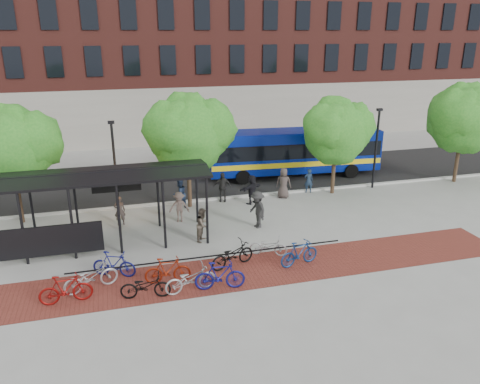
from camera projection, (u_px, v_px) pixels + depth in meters
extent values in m
plane|color=#9E9E99|center=(256.00, 222.00, 24.86)|extent=(160.00, 160.00, 0.00)
cube|color=black|center=(222.00, 179.00, 32.15)|extent=(160.00, 8.00, 0.01)
cube|color=#B7B7B2|center=(237.00, 197.00, 28.48)|extent=(160.00, 0.25, 0.12)
cube|color=maroon|center=(246.00, 271.00, 19.80)|extent=(24.00, 3.00, 0.01)
cube|color=black|center=(211.00, 265.00, 20.30)|extent=(12.00, 0.05, 0.95)
cube|color=maroon|center=(276.00, 27.00, 47.78)|extent=(55.00, 14.00, 20.00)
cylinder|color=black|center=(23.00, 229.00, 19.90)|extent=(0.12, 0.12, 3.30)
cylinder|color=black|center=(32.00, 207.00, 22.36)|extent=(0.12, 0.12, 3.30)
cylinder|color=black|center=(72.00, 224.00, 20.39)|extent=(0.12, 0.12, 3.30)
cylinder|color=black|center=(76.00, 203.00, 22.86)|extent=(0.12, 0.12, 3.30)
cylinder|color=black|center=(119.00, 220.00, 20.89)|extent=(0.12, 0.12, 3.30)
cylinder|color=black|center=(118.00, 200.00, 23.35)|extent=(0.12, 0.12, 3.30)
cylinder|color=black|center=(164.00, 215.00, 21.39)|extent=(0.12, 0.12, 3.30)
cylinder|color=black|center=(158.00, 196.00, 23.85)|extent=(0.12, 0.12, 3.30)
cylinder|color=black|center=(207.00, 211.00, 21.88)|extent=(0.12, 0.12, 3.30)
cylinder|color=black|center=(197.00, 193.00, 24.35)|extent=(0.12, 0.12, 3.30)
cube|color=black|center=(50.00, 241.00, 20.31)|extent=(4.50, 0.08, 1.40)
cube|color=black|center=(92.00, 179.00, 20.65)|extent=(10.60, 1.65, 0.29)
cube|color=black|center=(93.00, 170.00, 21.92)|extent=(10.60, 1.65, 0.29)
cube|color=black|center=(94.00, 174.00, 22.69)|extent=(9.00, 0.10, 0.40)
cube|color=black|center=(116.00, 185.00, 23.20)|extent=(2.40, 0.12, 0.70)
cube|color=#FF7200|center=(116.00, 184.00, 23.27)|extent=(2.20, 0.02, 0.55)
cylinder|color=#382619|center=(19.00, 201.00, 24.50)|extent=(0.24, 0.24, 2.38)
sphere|color=#23761F|center=(11.00, 149.00, 23.58)|extent=(4.00, 4.00, 4.00)
sphere|color=#23761F|center=(32.00, 141.00, 23.92)|extent=(3.20, 3.20, 3.20)
sphere|color=#23761F|center=(12.00, 132.00, 23.71)|extent=(2.80, 2.80, 2.80)
cylinder|color=#382619|center=(189.00, 186.00, 26.71)|extent=(0.24, 0.24, 2.52)
sphere|color=#23761F|center=(187.00, 135.00, 25.75)|extent=(4.20, 4.20, 4.20)
sphere|color=#23761F|center=(205.00, 128.00, 26.09)|extent=(3.36, 3.36, 3.36)
sphere|color=#23761F|center=(173.00, 130.00, 25.13)|extent=(3.15, 3.15, 3.15)
sphere|color=#23761F|center=(188.00, 119.00, 25.87)|extent=(2.94, 2.94, 2.94)
cylinder|color=#382619|center=(333.00, 176.00, 28.98)|extent=(0.24, 0.24, 2.27)
sphere|color=#23761F|center=(336.00, 133.00, 28.11)|extent=(3.80, 3.80, 3.80)
sphere|color=#23761F|center=(349.00, 127.00, 28.43)|extent=(3.04, 3.04, 3.04)
sphere|color=#23761F|center=(327.00, 128.00, 27.52)|extent=(2.85, 2.85, 2.85)
sphere|color=#23761F|center=(335.00, 119.00, 28.24)|extent=(2.66, 2.66, 2.66)
cylinder|color=#382619|center=(456.00, 164.00, 31.19)|extent=(0.24, 0.24, 2.45)
sphere|color=#23761F|center=(463.00, 119.00, 30.21)|extent=(4.40, 4.40, 4.40)
sphere|color=#23761F|center=(476.00, 114.00, 30.57)|extent=(3.52, 3.52, 3.52)
sphere|color=#23761F|center=(456.00, 115.00, 29.59)|extent=(3.30, 3.30, 3.30)
sphere|color=#23761F|center=(462.00, 106.00, 30.34)|extent=(3.08, 3.08, 3.08)
cylinder|color=black|center=(115.00, 169.00, 25.58)|extent=(0.14, 0.14, 5.00)
cube|color=black|center=(111.00, 122.00, 24.75)|extent=(0.35, 0.20, 0.15)
cylinder|color=black|center=(376.00, 150.00, 29.56)|extent=(0.14, 0.14, 5.00)
cube|color=black|center=(380.00, 110.00, 28.72)|extent=(0.35, 0.20, 0.15)
cube|color=navy|center=(293.00, 150.00, 32.32)|extent=(12.06, 3.47, 2.73)
cube|color=black|center=(294.00, 147.00, 32.24)|extent=(11.83, 3.49, 0.99)
cube|color=yellow|center=(293.00, 160.00, 32.54)|extent=(11.95, 3.51, 0.35)
cube|color=navy|center=(294.00, 132.00, 31.89)|extent=(11.81, 3.19, 0.18)
cylinder|color=black|center=(243.00, 177.00, 30.87)|extent=(0.97, 0.35, 0.95)
cylinder|color=black|center=(236.00, 167.00, 33.27)|extent=(0.97, 0.35, 0.95)
cylinder|color=black|center=(351.00, 171.00, 32.24)|extent=(0.97, 0.35, 0.95)
cylinder|color=black|center=(337.00, 161.00, 34.63)|extent=(0.97, 0.35, 0.95)
imported|color=maroon|center=(66.00, 289.00, 17.32)|extent=(1.96, 0.64, 1.16)
imported|color=#A9A9AB|center=(91.00, 277.00, 18.23)|extent=(2.27, 1.43, 1.13)
imported|color=navy|center=(114.00, 264.00, 19.23)|extent=(1.91, 1.24, 1.12)
imported|color=black|center=(145.00, 286.00, 17.69)|extent=(1.98, 0.94, 1.00)
imported|color=maroon|center=(168.00, 270.00, 18.73)|extent=(1.89, 0.67, 1.11)
imported|color=#9C9C9E|center=(190.00, 279.00, 18.12)|extent=(2.15, 1.04, 1.08)
imported|color=navy|center=(220.00, 276.00, 18.25)|extent=(2.05, 0.82, 1.20)
imported|color=black|center=(232.00, 255.00, 20.04)|extent=(2.23, 1.42, 1.10)
imported|color=#9F9FA2|center=(268.00, 246.00, 21.09)|extent=(1.80, 1.24, 0.90)
imported|color=navy|center=(299.00, 253.00, 20.15)|extent=(1.96, 0.93, 1.13)
imported|color=#3C3330|center=(120.00, 211.00, 24.31)|extent=(0.58, 0.38, 1.57)
imported|color=#21304D|center=(180.00, 194.00, 26.42)|extent=(1.11, 1.06, 1.81)
imported|color=brown|center=(179.00, 207.00, 24.69)|extent=(1.19, 0.85, 1.66)
imported|color=#272727|center=(222.00, 187.00, 27.65)|extent=(1.13, 0.70, 1.79)
imported|color=black|center=(252.00, 189.00, 27.30)|extent=(1.67, 1.20, 1.74)
imported|color=#413734|center=(284.00, 183.00, 28.21)|extent=(1.08, 0.93, 1.87)
imported|color=#1D2D44|center=(309.00, 181.00, 29.21)|extent=(0.62, 0.46, 1.54)
imported|color=brown|center=(203.00, 225.00, 22.43)|extent=(0.97, 1.02, 1.66)
imported|color=#282828|center=(257.00, 210.00, 23.93)|extent=(0.99, 1.40, 1.96)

